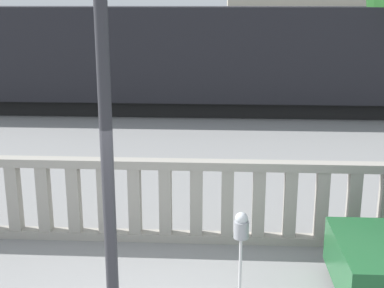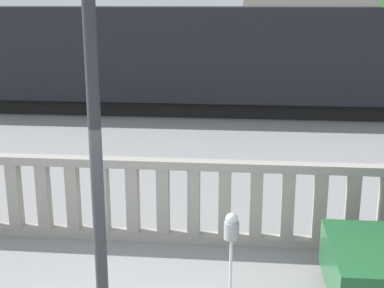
# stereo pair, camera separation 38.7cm
# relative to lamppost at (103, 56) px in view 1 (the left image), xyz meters

# --- Properties ---
(balustrade) EXTENTS (14.33, 0.24, 1.42)m
(balustrade) POSITION_rel_lamppost_xyz_m (0.42, 2.37, -2.63)
(balustrade) COLOR #9E998E
(balustrade) RESTS_ON ground
(lamppost) EXTENTS (0.36, 0.36, 6.12)m
(lamppost) POSITION_rel_lamppost_xyz_m (0.00, 0.00, 0.00)
(lamppost) COLOR #2D2D33
(lamppost) RESTS_ON ground
(parking_meter) EXTENTS (0.20, 0.20, 1.34)m
(parking_meter) POSITION_rel_lamppost_xyz_m (1.60, 0.41, -2.25)
(parking_meter) COLOR silver
(parking_meter) RESTS_ON ground
(train_near) EXTENTS (26.82, 3.12, 4.30)m
(train_near) POSITION_rel_lamppost_xyz_m (2.26, 13.28, -1.40)
(train_near) COLOR black
(train_near) RESTS_ON ground
(train_far) EXTENTS (22.60, 2.81, 4.08)m
(train_far) POSITION_rel_lamppost_xyz_m (-0.21, 24.22, -1.51)
(train_far) COLOR black
(train_far) RESTS_ON ground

